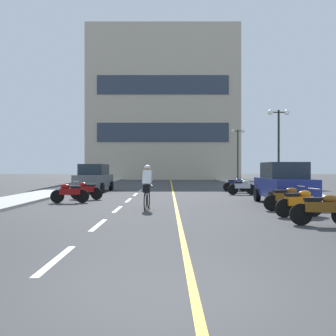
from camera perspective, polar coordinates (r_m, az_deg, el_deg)
ground_plane at (r=25.64m, az=0.43°, el=-3.49°), size 140.00×140.00×0.00m
curb_left at (r=29.50m, az=-13.73°, el=-2.91°), size 2.40×72.00×0.12m
curb_right at (r=29.54m, az=14.54°, el=-2.91°), size 2.40×72.00×0.12m
lane_dash_0 at (r=7.04m, az=-16.02°, el=-12.93°), size 0.14×2.20×0.01m
lane_dash_1 at (r=10.88m, az=-10.04°, el=-8.31°), size 0.14×2.20×0.01m
lane_dash_2 at (r=14.80m, az=-7.26°, el=-6.09°), size 0.14×2.20×0.01m
lane_dash_3 at (r=18.75m, az=-5.65°, el=-4.79°), size 0.14×2.20×0.01m
lane_dash_4 at (r=22.73m, az=-4.61°, el=-3.94°), size 0.14×2.20×0.01m
lane_dash_5 at (r=26.71m, az=-3.88°, el=-3.34°), size 0.14×2.20×0.01m
lane_dash_6 at (r=30.69m, az=-3.34°, el=-2.90°), size 0.14×2.20×0.01m
lane_dash_7 at (r=34.68m, az=-2.93°, el=-2.56°), size 0.14×2.20×0.01m
lane_dash_8 at (r=38.67m, az=-2.60°, el=-2.29°), size 0.14×2.20×0.01m
lane_dash_9 at (r=42.66m, az=-2.33°, el=-2.07°), size 0.14×2.20×0.01m
lane_dash_10 at (r=46.66m, az=-2.11°, el=-1.89°), size 0.14×2.20×0.01m
lane_dash_11 at (r=50.65m, az=-1.92°, el=-1.74°), size 0.14×2.20×0.01m
centre_line_yellow at (r=28.63m, az=0.91°, el=-3.11°), size 0.12×66.00×0.01m
office_building at (r=53.83m, az=-0.46°, el=9.33°), size 20.32×7.18×20.54m
street_lamp_mid at (r=26.74m, az=16.39°, el=5.25°), size 1.46×0.36×5.35m
street_lamp_far at (r=41.31m, az=10.60°, el=3.57°), size 1.46×0.36×5.52m
parked_car_near at (r=17.38m, az=17.09°, el=-2.16°), size 1.97×4.23×1.82m
parked_car_mid at (r=25.69m, az=-10.70°, el=-1.44°), size 2.13×4.30×1.82m
motorcycle_2 at (r=11.29m, az=22.23°, el=-5.61°), size 1.69×0.60×0.92m
motorcycle_3 at (r=13.06m, az=19.23°, el=-4.84°), size 1.67×0.69×0.92m
motorcycle_4 at (r=14.74m, az=17.48°, el=-4.28°), size 1.70×0.60×0.92m
motorcycle_5 at (r=17.71m, az=-14.16°, el=-3.55°), size 1.70×0.60×0.92m
motorcycle_6 at (r=19.46m, az=-11.83°, el=-3.23°), size 1.68×0.67×0.92m
motorcycle_7 at (r=22.78m, az=11.28°, el=-2.75°), size 1.70×0.60×0.92m
motorcycle_8 at (r=24.53m, az=11.11°, el=-2.55°), size 1.66×0.74×0.92m
motorcycle_9 at (r=26.09m, az=10.28°, el=-2.39°), size 1.69×0.61×0.92m
cyclist_rider at (r=14.58m, az=-2.88°, el=-2.69°), size 0.42×1.77×1.71m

